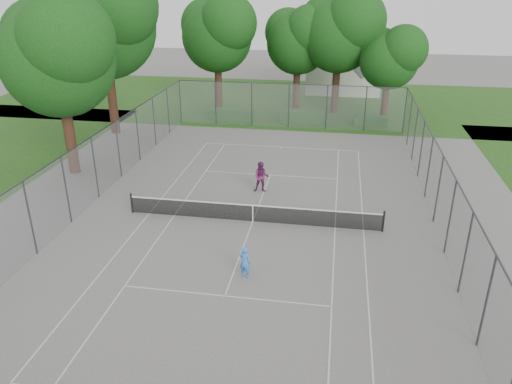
% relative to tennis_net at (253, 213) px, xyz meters
% --- Properties ---
extents(ground, '(120.00, 120.00, 0.00)m').
position_rel_tennis_net_xyz_m(ground, '(0.00, 0.00, -0.51)').
color(ground, '#64625F').
rests_on(ground, ground).
extents(grass_far, '(60.00, 20.00, 0.00)m').
position_rel_tennis_net_xyz_m(grass_far, '(0.00, 26.00, -0.51)').
color(grass_far, '#204814').
rests_on(grass_far, ground).
extents(court_markings, '(11.03, 23.83, 0.01)m').
position_rel_tennis_net_xyz_m(court_markings, '(0.00, 0.00, -0.50)').
color(court_markings, beige).
rests_on(court_markings, ground).
extents(tennis_net, '(12.87, 0.10, 1.10)m').
position_rel_tennis_net_xyz_m(tennis_net, '(0.00, 0.00, 0.00)').
color(tennis_net, black).
rests_on(tennis_net, ground).
extents(perimeter_fence, '(18.08, 34.08, 3.52)m').
position_rel_tennis_net_xyz_m(perimeter_fence, '(0.00, 0.00, 1.30)').
color(perimeter_fence, '#38383D').
rests_on(perimeter_fence, ground).
extents(tree_far_left, '(6.99, 6.38, 10.04)m').
position_rel_tennis_net_xyz_m(tree_far_left, '(-6.76, 21.62, 6.39)').
color(tree_far_left, '#321C12').
rests_on(tree_far_left, ground).
extents(tree_far_midleft, '(6.37, 5.81, 9.16)m').
position_rel_tennis_net_xyz_m(tree_far_midleft, '(0.11, 23.36, 5.78)').
color(tree_far_midleft, '#321C12').
rests_on(tree_far_midleft, ground).
extents(tree_far_midright, '(7.25, 6.62, 10.42)m').
position_rel_tennis_net_xyz_m(tree_far_midright, '(3.66, 22.35, 6.65)').
color(tree_far_midright, '#321C12').
rests_on(tree_far_midright, ground).
extents(tree_far_right, '(5.48, 5.01, 7.88)m').
position_rel_tennis_net_xyz_m(tree_far_right, '(7.80, 20.32, 4.90)').
color(tree_far_right, '#321C12').
rests_on(tree_far_right, ground).
extents(tree_side_back, '(8.67, 7.92, 12.46)m').
position_rel_tennis_net_xyz_m(tree_side_back, '(-13.10, 13.28, 8.06)').
color(tree_side_back, '#321C12').
rests_on(tree_side_back, ground).
extents(tree_side_front, '(7.51, 6.86, 10.80)m').
position_rel_tennis_net_xyz_m(tree_side_front, '(-12.10, 4.84, 6.91)').
color(tree_side_front, '#321C12').
rests_on(tree_side_front, ground).
extents(hedge_left, '(3.59, 1.08, 0.90)m').
position_rel_tennis_net_xyz_m(hedge_left, '(-4.90, 18.41, -0.06)').
color(hedge_left, '#1E4D18').
rests_on(hedge_left, ground).
extents(hedge_mid, '(3.52, 1.01, 1.11)m').
position_rel_tennis_net_xyz_m(hedge_mid, '(1.01, 18.26, 0.04)').
color(hedge_mid, '#1E4D18').
rests_on(hedge_mid, ground).
extents(hedge_right, '(2.62, 0.96, 0.78)m').
position_rel_tennis_net_xyz_m(hedge_right, '(6.59, 18.57, -0.12)').
color(hedge_right, '#1E4D18').
rests_on(hedge_right, ground).
extents(house, '(7.45, 5.77, 9.28)m').
position_rel_tennis_net_xyz_m(house, '(4.22, 31.37, 3.22)').
color(house, beige).
rests_on(house, ground).
extents(girl_player, '(0.58, 0.46, 1.40)m').
position_rel_tennis_net_xyz_m(girl_player, '(0.53, -4.93, 0.19)').
color(girl_player, '#3A78D9').
rests_on(girl_player, ground).
extents(woman_player, '(0.93, 0.75, 1.79)m').
position_rel_tennis_net_xyz_m(woman_player, '(-0.16, 3.82, 0.38)').
color(woman_player, '#63214E').
rests_on(woman_player, ground).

